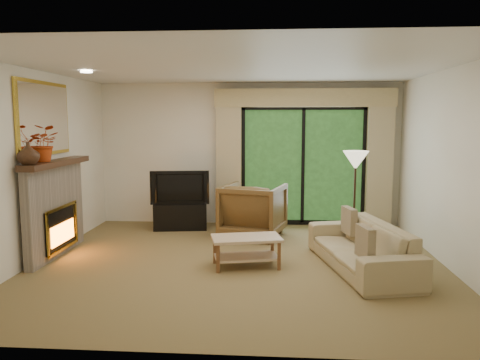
# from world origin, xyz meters

# --- Properties ---
(floor) EXTENTS (5.50, 5.50, 0.00)m
(floor) POSITION_xyz_m (0.00, 0.00, 0.00)
(floor) COLOR olive
(floor) RESTS_ON ground
(ceiling) EXTENTS (5.50, 5.50, 0.00)m
(ceiling) POSITION_xyz_m (0.00, 0.00, 2.60)
(ceiling) COLOR silver
(ceiling) RESTS_ON ground
(wall_back) EXTENTS (5.00, 0.00, 5.00)m
(wall_back) POSITION_xyz_m (0.00, 2.50, 1.30)
(wall_back) COLOR white
(wall_back) RESTS_ON ground
(wall_front) EXTENTS (5.00, 0.00, 5.00)m
(wall_front) POSITION_xyz_m (0.00, -2.50, 1.30)
(wall_front) COLOR white
(wall_front) RESTS_ON ground
(wall_left) EXTENTS (0.00, 5.00, 5.00)m
(wall_left) POSITION_xyz_m (-2.75, 0.00, 1.30)
(wall_left) COLOR white
(wall_left) RESTS_ON ground
(wall_right) EXTENTS (0.00, 5.00, 5.00)m
(wall_right) POSITION_xyz_m (2.75, 0.00, 1.30)
(wall_right) COLOR white
(wall_right) RESTS_ON ground
(fireplace) EXTENTS (0.24, 1.70, 1.37)m
(fireplace) POSITION_xyz_m (-2.63, 0.20, 0.69)
(fireplace) COLOR gray
(fireplace) RESTS_ON floor
(mirror) EXTENTS (0.07, 1.45, 1.02)m
(mirror) POSITION_xyz_m (-2.71, 0.20, 1.95)
(mirror) COLOR gold
(mirror) RESTS_ON wall_left
(sliding_door) EXTENTS (2.26, 0.10, 2.16)m
(sliding_door) POSITION_xyz_m (1.00, 2.45, 1.10)
(sliding_door) COLOR black
(sliding_door) RESTS_ON floor
(curtain_left) EXTENTS (0.45, 0.18, 2.35)m
(curtain_left) POSITION_xyz_m (-0.35, 2.34, 1.20)
(curtain_left) COLOR tan
(curtain_left) RESTS_ON floor
(curtain_right) EXTENTS (0.45, 0.18, 2.35)m
(curtain_right) POSITION_xyz_m (2.35, 2.34, 1.20)
(curtain_right) COLOR tan
(curtain_right) RESTS_ON floor
(cornice) EXTENTS (3.20, 0.24, 0.32)m
(cornice) POSITION_xyz_m (1.00, 2.36, 2.32)
(cornice) COLOR tan
(cornice) RESTS_ON wall_back
(media_console) EXTENTS (0.98, 0.55, 0.46)m
(media_console) POSITION_xyz_m (-1.18, 1.95, 0.23)
(media_console) COLOR black
(media_console) RESTS_ON floor
(tv) EXTENTS (1.03, 0.28, 0.59)m
(tv) POSITION_xyz_m (-1.18, 1.95, 0.76)
(tv) COLOR black
(tv) RESTS_ON media_console
(armchair) EXTENTS (1.17, 1.19, 0.89)m
(armchair) POSITION_xyz_m (0.13, 1.49, 0.44)
(armchair) COLOR brown
(armchair) RESTS_ON floor
(sofa) EXTENTS (1.23, 2.18, 0.60)m
(sofa) POSITION_xyz_m (1.61, -0.13, 0.30)
(sofa) COLOR tan
(sofa) RESTS_ON floor
(pillow_near) EXTENTS (0.18, 0.39, 0.38)m
(pillow_near) POSITION_xyz_m (1.54, -0.72, 0.51)
(pillow_near) COLOR brown
(pillow_near) RESTS_ON sofa
(pillow_far) EXTENTS (0.18, 0.39, 0.38)m
(pillow_far) POSITION_xyz_m (1.54, 0.46, 0.51)
(pillow_far) COLOR brown
(pillow_far) RESTS_ON sofa
(coffee_table) EXTENTS (0.99, 0.68, 0.40)m
(coffee_table) POSITION_xyz_m (0.12, -0.14, 0.20)
(coffee_table) COLOR tan
(coffee_table) RESTS_ON floor
(floor_lamp) EXTENTS (0.45, 0.45, 1.46)m
(floor_lamp) POSITION_xyz_m (1.71, 1.05, 0.73)
(floor_lamp) COLOR beige
(floor_lamp) RESTS_ON floor
(vase) EXTENTS (0.30, 0.30, 0.28)m
(vase) POSITION_xyz_m (-2.61, -0.48, 1.51)
(vase) COLOR #392214
(vase) RESTS_ON fireplace
(branches) EXTENTS (0.50, 0.45, 0.49)m
(branches) POSITION_xyz_m (-2.61, -0.08, 1.62)
(branches) COLOR #AB3810
(branches) RESTS_ON fireplace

